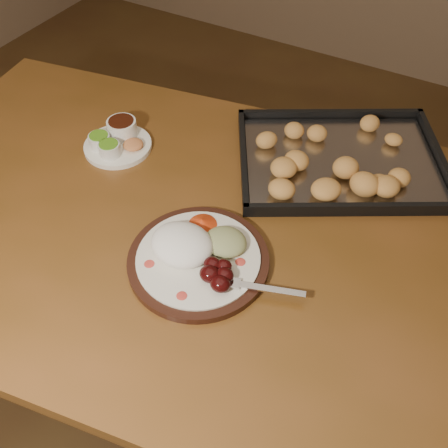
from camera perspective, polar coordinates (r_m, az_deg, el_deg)
The scene contains 5 objects.
ground at distance 1.79m, azimuth -5.26°, elevation -11.63°, with size 4.00×4.00×0.00m, color brown.
dining_table at distance 1.13m, azimuth -2.98°, elevation -3.28°, with size 1.62×1.12×0.75m.
dinner_plate at distance 0.98m, azimuth -3.07°, elevation -3.42°, with size 0.36×0.28×0.06m.
condiment_saucer at distance 1.26m, azimuth -12.14°, elevation 9.35°, with size 0.17×0.17×0.06m.
baking_tray at distance 1.22m, azimuth 13.22°, elevation 7.39°, with size 0.59×0.54×0.05m.
Camera 1 is at (0.58, -0.71, 1.54)m, focal length 40.00 mm.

